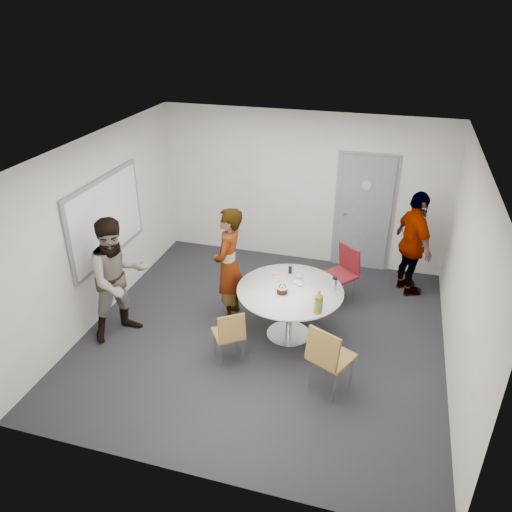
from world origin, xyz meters
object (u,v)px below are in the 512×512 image
(chair_near_right, at_px, (328,354))
(person_main, at_px, (229,265))
(person_left, at_px, (118,279))
(door, at_px, (364,213))
(chair_near_left, at_px, (230,332))
(table, at_px, (292,297))
(person_right, at_px, (413,244))
(chair_far, at_px, (343,269))
(whiteboard, at_px, (107,218))

(chair_near_right, height_order, person_main, person_main)
(person_main, height_order, person_left, person_left)
(chair_near_right, bearing_deg, door, 114.53)
(chair_near_left, xyz_separation_m, person_left, (-1.68, 0.20, 0.42))
(table, relative_size, person_right, 0.85)
(chair_near_left, relative_size, chair_near_right, 0.82)
(chair_near_right, distance_m, person_main, 2.08)
(door, relative_size, chair_far, 2.25)
(door, height_order, chair_far, door)
(door, xyz_separation_m, person_right, (0.85, -0.68, -0.16))
(table, distance_m, person_left, 2.40)
(chair_near_left, bearing_deg, table, 15.02)
(chair_far, distance_m, person_left, 3.39)
(person_right, bearing_deg, table, 110.24)
(door, bearing_deg, chair_near_right, -91.06)
(chair_near_left, bearing_deg, door, 31.23)
(person_main, bearing_deg, table, 76.82)
(door, distance_m, person_left, 4.26)
(door, relative_size, person_main, 1.20)
(table, xyz_separation_m, person_right, (1.58, 1.72, 0.21))
(table, relative_size, chair_far, 1.56)
(person_main, relative_size, person_left, 0.99)
(door, height_order, table, door)
(whiteboard, relative_size, chair_near_left, 2.40)
(door, xyz_separation_m, person_main, (-1.72, -2.17, -0.14))
(door, bearing_deg, chair_near_left, -113.32)
(whiteboard, xyz_separation_m, chair_near_left, (2.19, -0.89, -0.97))
(door, bearing_deg, person_right, -38.49)
(door, bearing_deg, person_left, -135.70)
(chair_near_right, bearing_deg, person_left, -162.49)
(table, height_order, chair_near_left, table)
(chair_far, bearing_deg, door, -58.68)
(door, bearing_deg, table, -106.88)
(table, height_order, chair_near_right, table)
(whiteboard, relative_size, person_left, 1.06)
(table, distance_m, person_right, 2.35)
(person_main, height_order, person_right, person_main)
(door, distance_m, person_right, 1.10)
(chair_near_right, bearing_deg, table, 149.16)
(door, distance_m, chair_near_left, 3.50)
(chair_near_right, height_order, chair_far, chair_near_right)
(whiteboard, xyz_separation_m, chair_near_right, (3.50, -1.12, -0.86))
(person_left, bearing_deg, chair_near_left, -61.65)
(whiteboard, height_order, chair_near_left, whiteboard)
(whiteboard, bearing_deg, door, 32.66)
(chair_near_right, distance_m, person_left, 3.03)
(chair_near_left, relative_size, chair_far, 0.84)
(person_left, bearing_deg, person_main, -23.70)
(door, xyz_separation_m, chair_far, (-0.16, -1.25, -0.45))
(chair_near_left, relative_size, person_left, 0.44)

